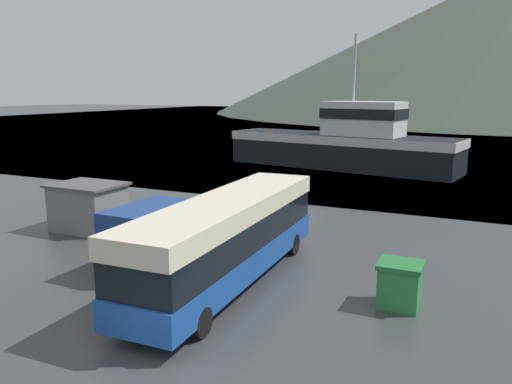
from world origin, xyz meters
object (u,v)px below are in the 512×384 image
(tour_bus, at_px, (229,236))
(small_boat, at_px, (364,164))
(delivery_van, at_px, (157,233))
(dock_kiosk, at_px, (88,207))
(storage_bin, at_px, (400,284))
(fishing_boat, at_px, (345,143))

(tour_bus, relative_size, small_boat, 1.61)
(tour_bus, bearing_deg, delivery_van, 171.52)
(delivery_van, xyz_separation_m, dock_kiosk, (-6.33, 2.91, -0.15))
(tour_bus, bearing_deg, small_boat, 91.81)
(tour_bus, distance_m, storage_bin, 6.11)
(delivery_van, distance_m, fishing_boat, 28.82)
(tour_bus, xyz_separation_m, dock_kiosk, (-9.81, 3.32, -0.59))
(dock_kiosk, bearing_deg, small_boat, 73.20)
(dock_kiosk, bearing_deg, storage_bin, -10.05)
(dock_kiosk, xyz_separation_m, small_boat, (7.93, 26.25, -0.78))
(delivery_van, bearing_deg, storage_bin, 1.96)
(small_boat, bearing_deg, delivery_van, 24.35)
(tour_bus, relative_size, fishing_boat, 0.53)
(small_boat, bearing_deg, dock_kiosk, 10.69)
(tour_bus, xyz_separation_m, small_boat, (-1.89, 29.57, -1.37))
(tour_bus, height_order, delivery_van, tour_bus)
(storage_bin, distance_m, small_boat, 30.10)
(tour_bus, xyz_separation_m, storage_bin, (6.00, 0.52, -1.03))
(fishing_boat, xyz_separation_m, dock_kiosk, (-6.15, -25.89, -1.10))
(fishing_boat, bearing_deg, dock_kiosk, 176.55)
(delivery_van, relative_size, small_boat, 0.73)
(storage_bin, bearing_deg, tour_bus, -175.06)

